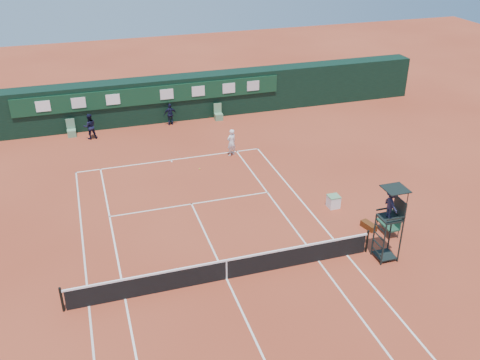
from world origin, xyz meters
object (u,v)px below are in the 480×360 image
player_bench (390,221)px  player (231,142)px  cooler (333,201)px  tennis_net (226,269)px  umpire_chair (391,209)px

player_bench → player: bearing=113.7°
cooler → player: size_ratio=0.38×
tennis_net → cooler: bearing=30.4°
umpire_chair → tennis_net: bearing=174.6°
umpire_chair → player: umpire_chair is taller
cooler → player: player is taller
umpire_chair → cooler: umpire_chair is taller
cooler → tennis_net: bearing=-149.6°
player → cooler: bearing=89.9°
umpire_chair → player_bench: umpire_chair is taller
tennis_net → player: 12.04m
cooler → player_bench: bearing=-63.5°
player_bench → cooler: size_ratio=1.86×
tennis_net → cooler: tennis_net is taller
umpire_chair → player: (-3.26, 12.12, -1.62)m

